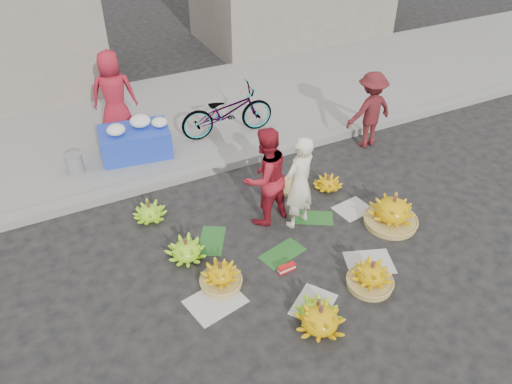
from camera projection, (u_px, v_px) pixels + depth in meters
name	position (u px, v px, depth m)	size (l,w,h in m)	color
ground	(282.00, 243.00, 7.29)	(80.00, 80.00, 0.00)	black
curb	(222.00, 165.00, 8.83)	(40.00, 0.25, 0.15)	gray
sidewalk	(182.00, 116.00, 10.36)	(40.00, 4.00, 0.12)	gray
newspaper_scatter	(310.00, 279.00, 6.71)	(3.20, 1.80, 0.00)	beige
banana_leaves	(269.00, 237.00, 7.40)	(2.00, 1.00, 0.00)	#1C541D
banana_bunch_0	(221.00, 276.00, 6.54)	(0.57, 0.57, 0.39)	#A28844
banana_bunch_1	(318.00, 311.00, 6.07)	(0.60, 0.60, 0.35)	#73C81C
banana_bunch_2	(320.00, 319.00, 5.96)	(0.83, 0.83, 0.39)	#E2B30B
banana_bunch_3	(371.00, 276.00, 6.52)	(0.60, 0.60, 0.42)	#A28844
banana_bunch_4	(392.00, 211.00, 7.51)	(0.87, 0.87, 0.53)	#A28844
banana_bunch_5	(328.00, 184.00, 8.29)	(0.51, 0.51, 0.28)	#E2B30B
banana_bunch_6	(186.00, 249.00, 6.96)	(0.60, 0.60, 0.35)	#73C81C
banana_bunch_7	(149.00, 212.00, 7.66)	(0.61, 0.61, 0.32)	#73C81C
basket_spare	(292.00, 187.00, 8.37)	(0.52, 0.52, 0.06)	#A28844
incense_stack	(287.00, 268.00, 6.80)	(0.25, 0.08, 0.10)	red
vendor_cream	(299.00, 183.00, 7.22)	(0.55, 0.36, 1.50)	#F3EACD
vendor_red	(265.00, 177.00, 7.27)	(0.77, 0.60, 1.57)	red
man_striped	(370.00, 110.00, 9.11)	(0.94, 0.54, 1.46)	maroon
flower_table	(135.00, 140.00, 8.87)	(1.30, 0.92, 0.70)	#1B35B3
grey_bucket	(74.00, 163.00, 8.47)	(0.30, 0.30, 0.34)	slate
flower_vendor	(114.00, 95.00, 9.14)	(0.80, 0.52, 1.64)	red
bicycle	(227.00, 112.00, 9.36)	(1.79, 0.62, 0.94)	gray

